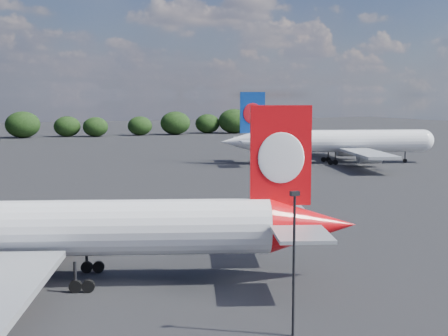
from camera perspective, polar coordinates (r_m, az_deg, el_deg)
name	(u,v)px	position (r m, az deg, el deg)	size (l,w,h in m)	color
ground	(6,191)	(101.13, -19.33, -1.99)	(500.00, 500.00, 0.00)	black
qantas_airliner	(77,230)	(49.98, -13.31, -5.50)	(41.18, 39.57, 13.83)	white
china_southern_airliner	(333,142)	(135.55, 9.96, 2.38)	(45.72, 43.87, 15.22)	white
apron_lamp_post	(294,254)	(38.02, 6.41, -7.85)	(0.55, 0.30, 8.94)	black
billboard_yellow	(18,127)	(222.87, -18.35, 3.60)	(5.00, 0.30, 5.50)	gold
horizon_treeline	(21,126)	(221.14, -18.06, 3.63)	(200.13, 16.57, 9.31)	black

